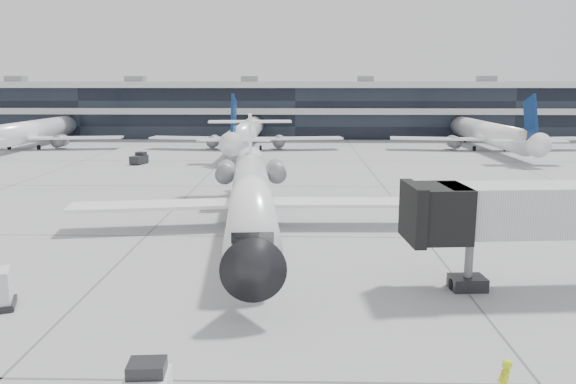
{
  "coord_description": "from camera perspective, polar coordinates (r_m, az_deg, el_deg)",
  "views": [
    {
      "loc": [
        1.19,
        -38.99,
        10.84
      ],
      "look_at": [
        0.19,
        3.49,
        2.6
      ],
      "focal_mm": 35.0,
      "sensor_mm": 36.0,
      "label": 1
    }
  ],
  "objects": [
    {
      "name": "bg_jet_center",
      "position": [
        95.06,
        -4.22,
        4.4
      ],
      "size": [
        32.0,
        40.0,
        9.6
      ],
      "primitive_type": null,
      "color": "white",
      "rests_on": "ground"
    },
    {
      "name": "far_tug",
      "position": [
        79.45,
        -14.87,
        3.29
      ],
      "size": [
        2.17,
        2.84,
        1.6
      ],
      "rotation": [
        0.0,
        0.0,
        -0.3
      ],
      "color": "black",
      "rests_on": "ground"
    },
    {
      "name": "ground",
      "position": [
        40.48,
        -0.39,
        -4.56
      ],
      "size": [
        220.0,
        220.0,
        0.0
      ],
      "primitive_type": "plane",
      "color": "gray",
      "rests_on": "ground"
    },
    {
      "name": "bg_jet_left",
      "position": [
        105.29,
        -24.75,
        4.06
      ],
      "size": [
        32.0,
        40.0,
        9.6
      ],
      "primitive_type": null,
      "color": "white",
      "rests_on": "ground"
    },
    {
      "name": "terminal",
      "position": [
        121.13,
        0.79,
        8.21
      ],
      "size": [
        170.0,
        22.0,
        10.0
      ],
      "primitive_type": "cube",
      "color": "black",
      "rests_on": "ground"
    },
    {
      "name": "bg_jet_right",
      "position": [
        99.5,
        19.43,
        4.1
      ],
      "size": [
        32.0,
        40.0,
        9.6
      ],
      "primitive_type": null,
      "color": "white",
      "rests_on": "ground"
    },
    {
      "name": "traffic_cone",
      "position": [
        51.97,
        0.83,
        -0.76
      ],
      "size": [
        0.5,
        0.5,
        0.56
      ],
      "rotation": [
        0.0,
        0.0,
        -0.39
      ],
      "color": "#F1570C",
      "rests_on": "ground"
    },
    {
      "name": "regional_jet",
      "position": [
        42.54,
        -3.75,
        -0.1
      ],
      "size": [
        27.31,
        34.11,
        7.87
      ],
      "rotation": [
        0.0,
        0.0,
        0.09
      ],
      "color": "white",
      "rests_on": "ground"
    }
  ]
}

